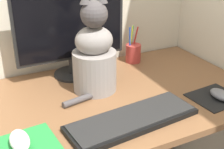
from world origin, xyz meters
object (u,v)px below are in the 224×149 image
at_px(monitor, 71,31).
at_px(cat, 94,56).
at_px(pen_cup, 133,53).
at_px(computer_mouse_left, 20,140).
at_px(computer_mouse_right, 221,95).
at_px(keyboard, 132,119).

height_order(monitor, cat, cat).
bearing_deg(pen_cup, cat, -146.69).
distance_m(monitor, cat, 0.18).
xyz_separation_m(monitor, computer_mouse_left, (-0.31, -0.41, -0.18)).
xyz_separation_m(computer_mouse_right, cat, (-0.39, 0.29, 0.12)).
xyz_separation_m(keyboard, computer_mouse_right, (0.37, -0.02, 0.01)).
relative_size(keyboard, pen_cup, 2.65).
distance_m(keyboard, computer_mouse_left, 0.36).
height_order(keyboard, computer_mouse_right, computer_mouse_right).
xyz_separation_m(computer_mouse_left, cat, (0.35, 0.24, 0.12)).
height_order(monitor, keyboard, monitor).
relative_size(monitor, pen_cup, 2.72).
bearing_deg(computer_mouse_left, computer_mouse_right, -3.76).
xyz_separation_m(keyboard, cat, (-0.02, 0.27, 0.13)).
bearing_deg(computer_mouse_right, computer_mouse_left, 176.24).
bearing_deg(cat, computer_mouse_left, -136.41).
distance_m(monitor, computer_mouse_right, 0.65).
bearing_deg(cat, pen_cup, 42.40).
bearing_deg(computer_mouse_left, keyboard, -5.26).
distance_m(keyboard, pen_cup, 0.53).
xyz_separation_m(computer_mouse_left, computer_mouse_right, (0.74, -0.05, -0.00)).
bearing_deg(cat, monitor, 109.20).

